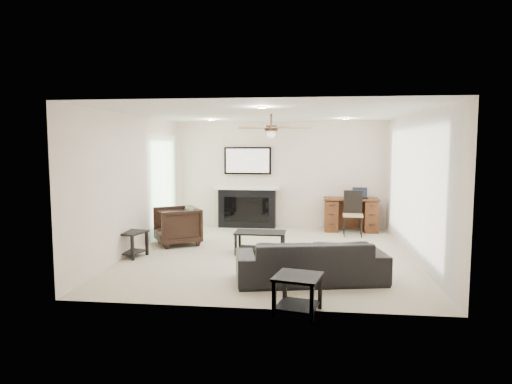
# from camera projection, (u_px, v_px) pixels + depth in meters

# --- Properties ---
(room_shell) EXTENTS (5.50, 5.54, 2.52)m
(room_shell) POSITION_uv_depth(u_px,v_px,m) (281.00, 160.00, 8.09)
(room_shell) COLOR #BAAF96
(room_shell) RESTS_ON ground
(sofa) EXTENTS (2.24, 1.23, 0.62)m
(sofa) POSITION_uv_depth(u_px,v_px,m) (310.00, 260.00, 6.53)
(sofa) COLOR black
(sofa) RESTS_ON ground
(armchair) EXTENTS (1.11, 1.10, 0.74)m
(armchair) POSITION_uv_depth(u_px,v_px,m) (177.00, 226.00, 8.95)
(armchair) COLOR black
(armchair) RESTS_ON ground
(coffee_table) EXTENTS (0.91, 0.51, 0.40)m
(coffee_table) POSITION_uv_depth(u_px,v_px,m) (260.00, 243.00, 8.23)
(coffee_table) COLOR black
(coffee_table) RESTS_ON ground
(end_table_near) EXTENTS (0.62, 0.62, 0.45)m
(end_table_near) POSITION_uv_depth(u_px,v_px,m) (298.00, 294.00, 5.33)
(end_table_near) COLOR black
(end_table_near) RESTS_ON ground
(end_table_left) EXTENTS (0.61, 0.61, 0.45)m
(end_table_left) POSITION_uv_depth(u_px,v_px,m) (130.00, 244.00, 8.00)
(end_table_left) COLOR black
(end_table_left) RESTS_ON ground
(fireplace_unit) EXTENTS (1.52, 0.34, 1.91)m
(fireplace_unit) POSITION_uv_depth(u_px,v_px,m) (247.00, 187.00, 10.75)
(fireplace_unit) COLOR black
(fireplace_unit) RESTS_ON ground
(desk) EXTENTS (1.22, 0.56, 0.76)m
(desk) POSITION_uv_depth(u_px,v_px,m) (351.00, 215.00, 10.33)
(desk) COLOR #432710
(desk) RESTS_ON ground
(desk_chair) EXTENTS (0.44, 0.46, 0.97)m
(desk_chair) POSITION_uv_depth(u_px,v_px,m) (353.00, 214.00, 9.77)
(desk_chair) COLOR black
(desk_chair) RESTS_ON ground
(laptop) EXTENTS (0.33, 0.24, 0.23)m
(laptop) POSITION_uv_depth(u_px,v_px,m) (360.00, 193.00, 10.23)
(laptop) COLOR black
(laptop) RESTS_ON desk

